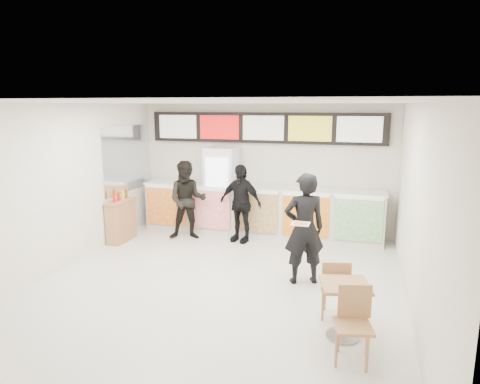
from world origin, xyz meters
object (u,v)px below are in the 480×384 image
at_px(service_counter, 260,210).
at_px(customer_mid, 240,203).
at_px(customer_main, 304,229).
at_px(customer_left, 187,200).
at_px(cafe_table, 344,300).
at_px(drinks_fridge, 221,190).
at_px(condiment_ledge, 121,220).

distance_m(service_counter, customer_mid, 0.72).
bearing_deg(service_counter, customer_mid, -116.18).
height_order(customer_main, customer_mid, customer_main).
xyz_separation_m(customer_main, customer_left, (-2.84, 1.72, -0.06)).
relative_size(customer_left, customer_mid, 1.03).
relative_size(service_counter, customer_left, 3.15).
distance_m(customer_mid, cafe_table, 4.26).
xyz_separation_m(drinks_fridge, cafe_table, (3.05, -4.11, -0.49)).
distance_m(customer_left, customer_mid, 1.19).
height_order(drinks_fridge, customer_mid, drinks_fridge).
distance_m(service_counter, drinks_fridge, 1.03).
bearing_deg(customer_mid, service_counter, 77.22).
relative_size(customer_main, customer_mid, 1.10).
bearing_deg(cafe_table, customer_mid, 110.85).
xyz_separation_m(cafe_table, condiment_ledge, (-4.93, 2.76, -0.04)).
height_order(customer_left, customer_mid, customer_left).
height_order(drinks_fridge, customer_main, drinks_fridge).
relative_size(cafe_table, condiment_ledge, 1.42).
bearing_deg(drinks_fridge, condiment_ledge, -144.42).
xyz_separation_m(service_counter, customer_mid, (-0.29, -0.60, 0.29)).
bearing_deg(customer_main, condiment_ledge, -39.05).
distance_m(customer_main, cafe_table, 1.83).
relative_size(customer_main, customer_left, 1.07).
xyz_separation_m(drinks_fridge, condiment_ledge, (-1.89, -1.35, -0.53)).
xyz_separation_m(service_counter, customer_main, (1.36, -2.47, 0.37)).
relative_size(customer_mid, condiment_ledge, 1.56).
height_order(customer_main, customer_left, customer_main).
distance_m(drinks_fridge, condiment_ledge, 2.38).
bearing_deg(customer_left, drinks_fridge, 37.10).
height_order(cafe_table, condiment_ledge, condiment_ledge).
height_order(service_counter, condiment_ledge, service_counter).
bearing_deg(cafe_table, customer_main, 101.21).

